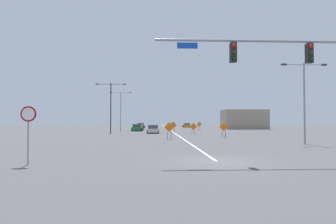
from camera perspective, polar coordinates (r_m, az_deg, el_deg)
name	(u,v)px	position (r m, az deg, el deg)	size (l,w,h in m)	color
ground	(216,161)	(15.86, 9.42, -9.46)	(213.16, 213.16, 0.00)	#444447
road_centre_stripe	(168,128)	(74.68, -0.10, -3.23)	(0.16, 118.42, 0.01)	white
traffic_signal_assembly	(309,64)	(17.74, 25.85, 8.44)	(12.64, 0.44, 7.03)	gray
stop_sign	(28,124)	(15.69, -25.64, -2.05)	(0.76, 0.07, 2.86)	gray
street_lamp_near_right	(111,103)	(47.10, -11.11, 1.72)	(4.79, 0.24, 8.02)	black
street_lamp_far_right	(121,107)	(60.26, -9.24, 0.92)	(4.33, 0.24, 7.92)	gray
street_lamp_far_left	(304,95)	(28.94, 25.09, 3.05)	(4.14, 0.24, 7.32)	gray
construction_sign_left_lane	(173,126)	(50.00, 1.02, -2.67)	(1.26, 0.35, 1.94)	orange
construction_sign_right_lane	(199,125)	(62.09, 6.12, -2.49)	(1.13, 0.29, 1.84)	orange
construction_sign_median_far	(224,128)	(36.35, 10.85, -3.05)	(1.13, 0.10, 1.91)	orange
construction_sign_left_shoulder	(169,128)	(32.56, 0.23, -3.21)	(1.11, 0.24, 1.94)	orange
construction_sign_median_near	(193,127)	(45.79, 4.98, -2.96)	(1.14, 0.12, 1.71)	orange
car_green_mid	(137,128)	(58.16, -5.98, -3.06)	(2.27, 4.41, 1.36)	#196B38
car_red_distant	(141,126)	(79.02, -5.33, -2.67)	(2.00, 4.09, 1.35)	red
car_orange_near	(187,125)	(86.56, 3.65, -2.61)	(2.08, 4.18, 1.22)	orange
car_silver_approaching	(153,129)	(48.18, -2.94, -3.41)	(2.03, 3.98, 1.36)	#B7BABF
roadside_building_east	(244,119)	(73.23, 14.64, -1.40)	(10.25, 6.41, 4.64)	gray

